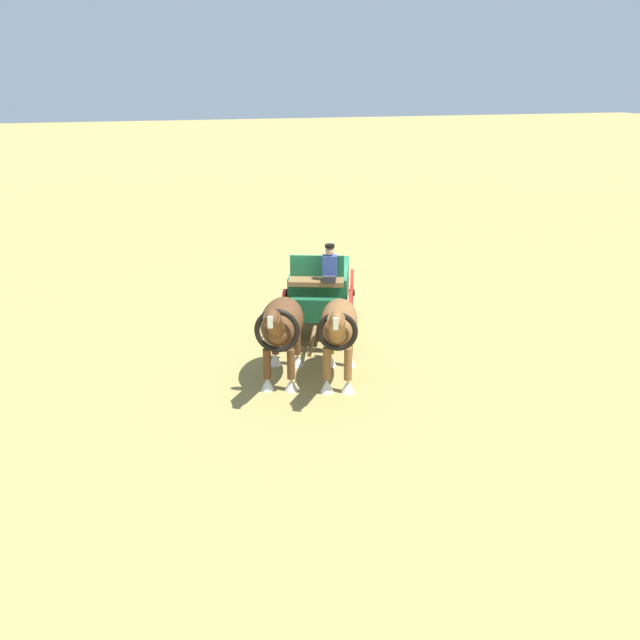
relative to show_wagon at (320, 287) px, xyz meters
name	(u,v)px	position (x,y,z in m)	size (l,w,h in m)	color
ground_plane	(320,326)	(-0.14, 0.05, -1.21)	(220.00, 220.00, 0.00)	#9E8C4C
show_wagon	(320,287)	(0.00, 0.00, 0.00)	(5.59, 3.08, 2.74)	#195B38
draft_horse_near	(339,326)	(3.49, -0.77, 0.15)	(3.03, 1.69, 2.23)	brown
draft_horse_off	(281,325)	(2.97, -1.96, 0.15)	(2.97, 1.72, 2.22)	brown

